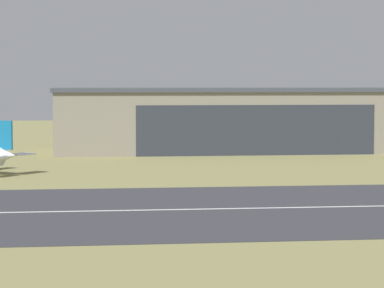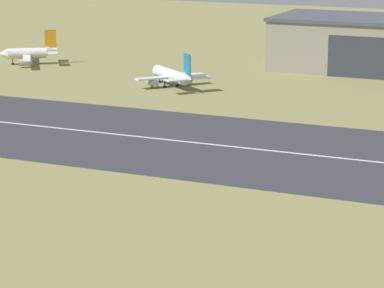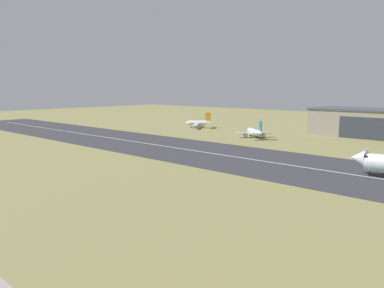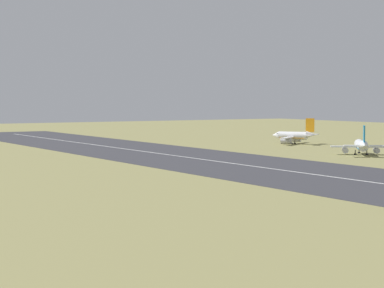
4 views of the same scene
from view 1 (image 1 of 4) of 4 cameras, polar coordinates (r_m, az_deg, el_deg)
hangar_building at (r=211.35m, az=3.36°, el=1.56°), size 88.69×28.93×14.64m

